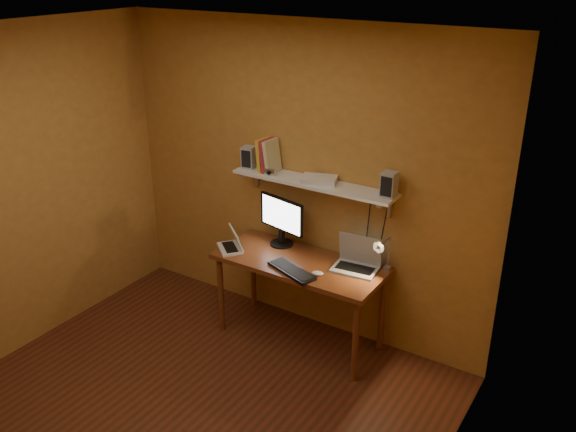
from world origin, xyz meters
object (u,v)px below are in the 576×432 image
Objects in this scene: desk_lamp at (383,251)px; monitor at (282,219)px; netbook at (233,243)px; router at (319,180)px; keyboard at (292,271)px; laptop at (357,260)px; mouse at (317,273)px; speaker_right at (389,184)px; speaker_left at (249,157)px; shelf_camera at (270,172)px; wall_shelf at (313,183)px; desk at (300,270)px.

monitor is at bearing 177.01° from desk_lamp.
netbook is at bearing -123.60° from monitor.
router is (-0.61, 0.07, 0.44)m from desk_lamp.
desk_lamp is (0.61, 0.32, 0.20)m from keyboard.
monitor is 0.75m from laptop.
router is at bearing 173.22° from desk_lamp.
desk_lamp is (0.22, -0.01, 0.14)m from laptop.
mouse is at bearing 37.40° from keyboard.
router is at bearing -179.24° from speaker_right.
mouse is (0.53, -0.31, -0.22)m from monitor.
speaker_right is at bearing 13.74° from monitor.
speaker_left is 0.96× the size of speaker_right.
monitor is 2.42× the size of speaker_right.
laptop is at bearing 176.51° from desk_lamp.
mouse is 0.91m from shelf_camera.
netbook is (-1.03, -0.26, -0.02)m from laptop.
desk_lamp reaches higher than keyboard.
wall_shelf reaches higher than desk_lamp.
router is at bearing 108.71° from keyboard.
router reaches higher than laptop.
keyboard is at bearing -145.95° from speaker_right.
speaker_left reaches higher than keyboard.
speaker_left is at bearing 169.96° from keyboard.
desk is 1.00× the size of wall_shelf.
desk is 0.73m from desk_lamp.
desk_lamp is (0.95, -0.05, -0.03)m from monitor.
desk_lamp is at bearing -6.78° from router.
laptop is at bearing -7.03° from wall_shelf.
shelf_camera is at bearing -169.81° from router.
wall_shelf is 3.79× the size of laptop.
desk is 3.17× the size of keyboard.
wall_shelf reaches higher than mouse.
router is (0.64, 0.31, 0.60)m from netbook.
wall_shelf reaches higher than netbook.
shelf_camera is at bearing 86.68° from netbook.
desk is 15.25× the size of mouse.
keyboard is at bearing -91.22° from router.
speaker_left is (-1.07, 0.05, 0.65)m from laptop.
mouse is at bearing -139.63° from speaker_right.
speaker_right is (0.64, 0.20, 0.81)m from desk.
speaker_right is at bearing 12.05° from laptop.
speaker_left is at bearing 171.21° from laptop.
router reaches higher than mouse.
desk_lamp is 1.95× the size of speaker_right.
shelf_camera reaches higher than router.
router is at bearing 165.36° from laptop.
laptop is 0.34m from mouse.
keyboard is at bearing -76.86° from desk.
wall_shelf is 0.77m from desk_lamp.
speaker_left reaches higher than wall_shelf.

